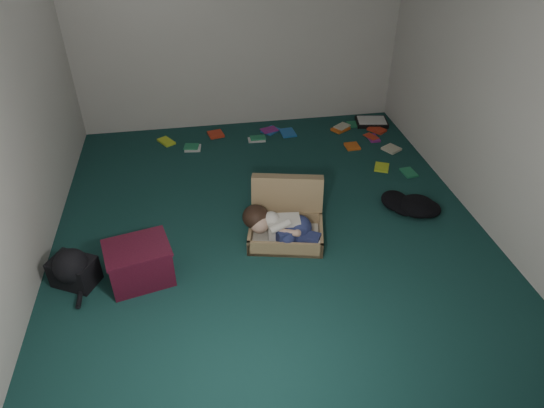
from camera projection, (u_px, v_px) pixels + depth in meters
name	position (u px, v px, depth m)	size (l,w,h in m)	color
floor	(269.00, 225.00, 4.66)	(4.50, 4.50, 0.00)	#143B37
wall_back	(238.00, 23.00, 5.71)	(4.50, 4.50, 0.00)	silver
wall_front	(354.00, 302.00, 2.10)	(4.50, 4.50, 0.00)	silver
wall_left	(6.00, 115.00, 3.63)	(4.50, 4.50, 0.00)	silver
wall_right	(497.00, 82.00, 4.18)	(4.50, 4.50, 0.00)	silver
suitcase	(286.00, 219.00, 4.49)	(0.80, 0.78, 0.49)	#A28359
person	(281.00, 226.00, 4.33)	(0.69, 0.46, 0.30)	silver
maroon_bin	(139.00, 263.00, 3.95)	(0.59, 0.51, 0.35)	#450E1E
backpack	(74.00, 271.00, 3.95)	(0.43, 0.35, 0.26)	black
clothing_pile	(411.00, 204.00, 4.81)	(0.47, 0.39, 0.15)	black
paper_tray	(372.00, 122.00, 6.43)	(0.45, 0.37, 0.06)	black
book_scatter	(311.00, 141.00, 6.03)	(2.90, 1.52, 0.02)	#C7E528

